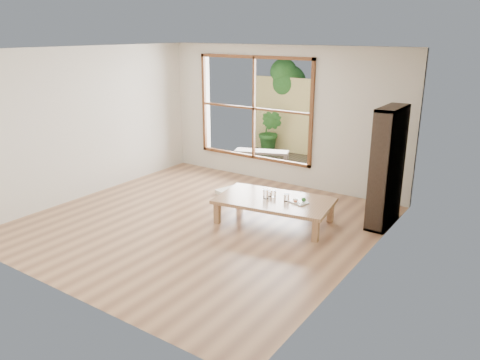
# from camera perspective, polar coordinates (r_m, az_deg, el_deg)

# --- Properties ---
(ground) EXTENTS (5.00, 5.00, 0.00)m
(ground) POSITION_cam_1_polar(r_m,az_deg,el_deg) (7.34, -4.62, -5.11)
(ground) COLOR tan
(ground) RESTS_ON ground
(low_table) EXTENTS (1.87, 1.23, 0.38)m
(low_table) POSITION_cam_1_polar(r_m,az_deg,el_deg) (7.20, 4.22, -2.67)
(low_table) COLOR #A57050
(low_table) RESTS_ON ground
(floor_cushion) EXTENTS (0.69, 0.69, 0.08)m
(floor_cushion) POSITION_cam_1_polar(r_m,az_deg,el_deg) (8.49, -0.50, -1.52)
(floor_cushion) COLOR silver
(floor_cushion) RESTS_ON ground
(bookshelf) EXTENTS (0.29, 0.81, 1.81)m
(bookshelf) POSITION_cam_1_polar(r_m,az_deg,el_deg) (7.28, 17.50, 1.47)
(bookshelf) COLOR #30231B
(bookshelf) RESTS_ON ground
(glass_tall) EXTENTS (0.08, 0.08, 0.15)m
(glass_tall) POSITION_cam_1_polar(r_m,az_deg,el_deg) (7.18, 3.16, -1.72)
(glass_tall) COLOR silver
(glass_tall) RESTS_ON low_table
(glass_mid) EXTENTS (0.08, 0.08, 0.11)m
(glass_mid) POSITION_cam_1_polar(r_m,az_deg,el_deg) (7.10, 5.70, -2.15)
(glass_mid) COLOR silver
(glass_mid) RESTS_ON low_table
(glass_short) EXTENTS (0.08, 0.08, 0.10)m
(glass_short) POSITION_cam_1_polar(r_m,az_deg,el_deg) (7.27, 4.09, -1.67)
(glass_short) COLOR silver
(glass_short) RESTS_ON low_table
(glass_small) EXTENTS (0.07, 0.07, 0.09)m
(glass_small) POSITION_cam_1_polar(r_m,az_deg,el_deg) (7.29, 3.56, -1.67)
(glass_small) COLOR silver
(glass_small) RESTS_ON low_table
(food_tray) EXTENTS (0.32, 0.27, 0.09)m
(food_tray) POSITION_cam_1_polar(r_m,az_deg,el_deg) (7.07, 7.25, -2.60)
(food_tray) COLOR white
(food_tray) RESTS_ON low_table
(deck) EXTENTS (2.80, 2.00, 0.05)m
(deck) POSITION_cam_1_polar(r_m,az_deg,el_deg) (10.45, 5.04, 1.91)
(deck) COLOR #352D26
(deck) RESTS_ON ground
(garden_bench) EXTENTS (1.18, 0.71, 0.36)m
(garden_bench) POSITION_cam_1_polar(r_m,az_deg,el_deg) (10.08, 2.65, 3.28)
(garden_bench) COLOR #30231B
(garden_bench) RESTS_ON deck
(bamboo_fence) EXTENTS (2.80, 0.06, 1.80)m
(bamboo_fence) POSITION_cam_1_polar(r_m,az_deg,el_deg) (11.12, 7.72, 7.54)
(bamboo_fence) COLOR #D0BF6A
(bamboo_fence) RESTS_ON ground
(shrub_right) EXTENTS (0.95, 0.86, 0.93)m
(shrub_right) POSITION_cam_1_polar(r_m,az_deg,el_deg) (10.70, 10.80, 4.75)
(shrub_right) COLOR #245720
(shrub_right) RESTS_ON deck
(shrub_left) EXTENTS (0.59, 0.49, 1.04)m
(shrub_left) POSITION_cam_1_polar(r_m,az_deg,el_deg) (11.21, 3.70, 5.90)
(shrub_left) COLOR #245720
(shrub_left) RESTS_ON deck
(garden_tree) EXTENTS (1.04, 0.85, 2.22)m
(garden_tree) POSITION_cam_1_polar(r_m,az_deg,el_deg) (11.59, 5.51, 11.66)
(garden_tree) COLOR #4C3D2D
(garden_tree) RESTS_ON ground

